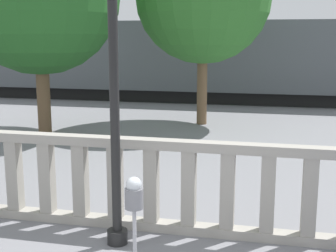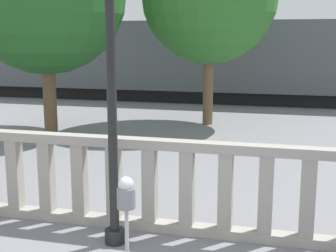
% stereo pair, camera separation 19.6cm
% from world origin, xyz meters
% --- Properties ---
extents(balustrade, '(12.87, 0.24, 1.41)m').
position_xyz_m(balustrade, '(0.00, 3.18, 0.70)').
color(balustrade, '#9E998E').
rests_on(balustrade, ground).
extents(parking_meter, '(0.19, 0.19, 1.50)m').
position_xyz_m(parking_meter, '(-0.45, 1.03, 1.23)').
color(parking_meter, '#99999E').
rests_on(parking_meter, ground).
extents(train_near, '(29.57, 3.14, 4.13)m').
position_xyz_m(train_near, '(0.32, 17.77, 1.85)').
color(train_near, black).
rests_on(train_near, ground).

